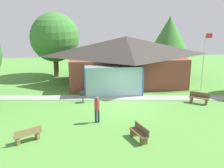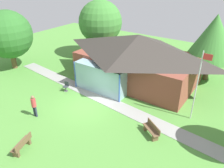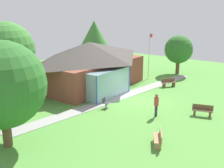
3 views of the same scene
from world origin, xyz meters
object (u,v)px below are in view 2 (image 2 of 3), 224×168
patio_chair_west (66,87)px  visitor_strolling_lawn (34,104)px  pavilion (136,58)px  tree_behind_pavilion_left (100,22)px  bench_front_center (22,145)px  bench_mid_right (152,130)px  flagpole (198,84)px  tree_west_hedge (8,35)px  tree_behind_pavilion_right (214,37)px

patio_chair_west → visitor_strolling_lawn: bearing=92.9°
pavilion → patio_chair_west: 6.93m
tree_behind_pavilion_left → bench_front_center: bearing=-69.4°
bench_mid_right → tree_behind_pavilion_left: 15.82m
flagpole → tree_behind_pavilion_left: (-13.26, 6.71, 1.28)m
tree_west_hedge → visitor_strolling_lawn: bearing=-26.4°
bench_front_center → tree_west_hedge: 14.00m
bench_mid_right → tree_behind_pavilion_right: size_ratio=0.24×
bench_front_center → visitor_strolling_lawn: bearing=20.9°
visitor_strolling_lawn → flagpole: bearing=26.0°
patio_chair_west → tree_behind_pavilion_left: bearing=-82.2°
pavilion → flagpole: (6.38, -3.10, 0.52)m
flagpole → patio_chair_west: 10.96m
flagpole → patio_chair_west: (-10.46, -2.16, -2.45)m
tree_west_hedge → bench_front_center: bearing=-32.5°
visitor_strolling_lawn → tree_behind_pavilion_left: bearing=98.8°
bench_front_center → tree_behind_pavilion_right: tree_behind_pavilion_right is taller
tree_behind_pavilion_right → tree_west_hedge: bearing=-153.7°
bench_mid_right → tree_west_hedge: size_ratio=0.24×
patio_chair_west → tree_west_hedge: 9.02m
flagpole → visitor_strolling_lawn: size_ratio=2.97×
pavilion → visitor_strolling_lawn: pavilion is taller
tree_west_hedge → pavilion: bearing=20.7°
tree_behind_pavilion_left → visitor_strolling_lawn: bearing=-74.1°
tree_behind_pavilion_right → tree_behind_pavilion_left: size_ratio=0.94×
flagpole → tree_behind_pavilion_right: tree_behind_pavilion_right is taller
pavilion → tree_behind_pavilion_right: tree_behind_pavilion_right is taller
bench_mid_right → tree_west_hedge: bearing=28.4°
patio_chair_west → visitor_strolling_lawn: size_ratio=0.49×
pavilion → tree_behind_pavilion_left: size_ratio=1.72×
tree_behind_pavilion_right → tree_west_hedge: tree_behind_pavilion_right is taller
pavilion → visitor_strolling_lawn: 9.94m
tree_behind_pavilion_right → bench_mid_right: bearing=-94.0°
bench_mid_right → visitor_strolling_lawn: size_ratio=0.86×
pavilion → bench_mid_right: bearing=-53.2°
pavilion → tree_behind_pavilion_left: bearing=152.2°
pavilion → flagpole: bearing=-25.9°
visitor_strolling_lawn → bench_front_center: bearing=-57.9°
flagpole → tree_behind_pavilion_right: bearing=96.8°
bench_front_center → visitor_strolling_lawn: 3.53m
bench_mid_right → bench_front_center: 8.05m
bench_front_center → patio_chair_west: 7.44m
pavilion → tree_west_hedge: tree_west_hedge is taller
flagpole → bench_front_center: bearing=-129.5°
visitor_strolling_lawn → tree_behind_pavilion_right: tree_behind_pavilion_right is taller
visitor_strolling_lawn → patio_chair_west: bearing=95.4°
tree_behind_pavilion_right → visitor_strolling_lawn: bearing=-122.8°
patio_chair_west → tree_behind_pavilion_left: tree_behind_pavilion_left is taller
patio_chair_west → tree_behind_pavilion_left: (-2.79, 8.88, 3.73)m
flagpole → tree_behind_pavilion_right: size_ratio=0.82×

